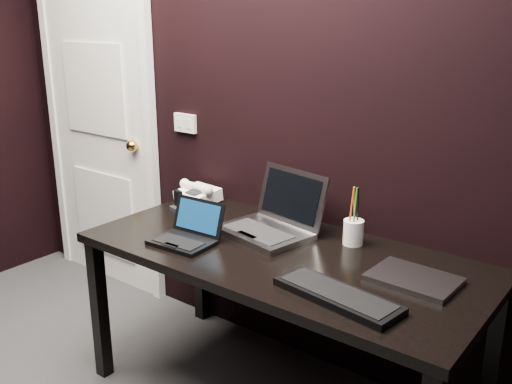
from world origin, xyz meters
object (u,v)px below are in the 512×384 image
Objects in this scene: door at (100,122)px; mobile_phone at (178,203)px; closed_laptop at (414,279)px; desk_phone at (198,194)px; ext_keyboard at (337,295)px; pen_cup at (353,231)px; silver_laptop at (271,222)px; desk at (281,268)px; netbook at (187,235)px.

door reaches higher than mobile_phone.
closed_laptop is 1.32× the size of desk_phone.
closed_laptop is at bearing 61.77° from ext_keyboard.
ext_keyboard is 1.89× the size of pen_cup.
door is at bearing 171.03° from silver_laptop.
silver_laptop is (-0.16, 0.14, 0.13)m from desk.
closed_laptop is 1.26× the size of pen_cup.
desk is at bearing -128.74° from pen_cup.
silver_laptop is (0.23, 0.31, 0.02)m from netbook.
desk is at bearing -8.31° from mobile_phone.
mobile_phone is at bearing -171.03° from pen_cup.
closed_laptop is (0.71, -0.08, -0.04)m from silver_laptop.
netbook is at bearing -39.60° from mobile_phone.
door is at bearing 171.94° from closed_laptop.
door reaches higher than netbook.
pen_cup is (0.91, 0.14, 0.02)m from mobile_phone.
closed_laptop is at bearing -1.83° from mobile_phone.
mobile_phone is (-1.26, 0.04, 0.03)m from closed_laptop.
pen_cup reaches higher than desk.
door is 8.39× the size of pen_cup.
door is 20.87× the size of mobile_phone.
desk is 3.52× the size of ext_keyboard.
desk_phone is at bearing -6.58° from door.
door reaches higher than desk_phone.
door is at bearing 173.42° from desk_phone.
closed_laptop is at bearing -27.63° from pen_cup.
door is at bearing 167.18° from desk.
netbook is at bearing -126.01° from silver_laptop.
silver_laptop is at bearing 146.42° from ext_keyboard.
desk_phone is at bearing 156.23° from ext_keyboard.
netbook is (1.27, -0.55, -0.27)m from door.
closed_laptop is (0.16, 0.29, -0.00)m from ext_keyboard.
desk is 0.79m from desk_phone.
pen_cup is at bearing 112.50° from ext_keyboard.
netbook reaches higher than mobile_phone.
door is 1.53m from silver_laptop.
desk is 0.47m from ext_keyboard.
desk is 0.56m from closed_laptop.
desk is at bearing 150.21° from ext_keyboard.
desk_phone is at bearing 167.28° from silver_laptop.
netbook is 2.70× the size of mobile_phone.
netbook is 0.62× the size of silver_laptop.
desk_phone reaches higher than ext_keyboard.
pen_cup reaches higher than closed_laptop.
desk is 0.73m from mobile_phone.
desk_phone is 0.93m from pen_cup.
door is 2.15m from ext_keyboard.
door is 1.41m from netbook.
mobile_phone is at bearing 178.17° from closed_laptop.
pen_cup reaches higher than desk_phone.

